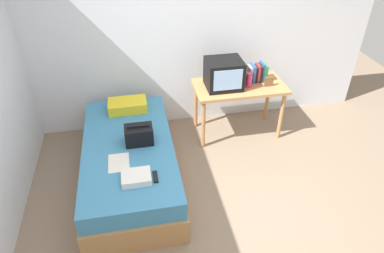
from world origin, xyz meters
The scene contains 13 objects.
ground_plane centered at (0.00, 0.00, 0.00)m, with size 8.00×8.00×0.00m, color #84705B.
wall_back centered at (0.00, 2.00, 1.30)m, with size 5.20×0.10×2.60m, color silver.
bed centered at (-0.80, 0.81, 0.25)m, with size 1.00×2.00×0.52m.
desk centered at (0.66, 1.49, 0.64)m, with size 1.16×0.60×0.73m.
tv centered at (0.44, 1.49, 0.91)m, with size 0.44×0.39×0.36m.
water_bottle centered at (0.76, 1.43, 0.82)m, with size 0.07×0.07×0.19m, color #E53372.
book_row centered at (0.91, 1.57, 0.84)m, with size 0.23×0.17×0.25m.
picture_frame centered at (1.01, 1.40, 0.79)m, with size 0.11×0.02×0.13m, color brown.
pillow centered at (-0.77, 1.52, 0.58)m, with size 0.47×0.28×0.12m, color yellow.
handbag centered at (-0.67, 0.82, 0.62)m, with size 0.30×0.20×0.22m.
magazine centered at (-0.90, 0.51, 0.52)m, with size 0.21×0.29×0.01m, color white.
remote_dark centered at (-0.56, 0.23, 0.53)m, with size 0.04×0.16×0.02m, color black.
folded_towel centered at (-0.74, 0.23, 0.55)m, with size 0.28×0.22×0.07m, color white.
Camera 1 is at (-0.68, -2.24, 2.84)m, focal length 32.48 mm.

